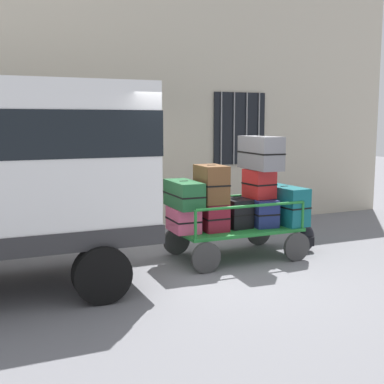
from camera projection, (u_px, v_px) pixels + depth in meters
The scene contains 14 objects.
ground_plane at pixel (198, 266), 7.60m from camera, with size 40.00×40.00×0.00m, color slate.
building_wall at pixel (137, 103), 9.88m from camera, with size 12.00×0.38×5.00m.
luggage_cart at pixel (235, 233), 8.03m from camera, with size 2.00×1.18×0.50m.
cart_railing at pixel (236, 205), 7.96m from camera, with size 1.88×1.04×0.43m.
suitcase_left_bottom at pixel (183, 219), 7.67m from camera, with size 0.40×0.61×0.37m.
suitcase_left_middle at pixel (184, 194), 7.60m from camera, with size 0.39×0.85×0.40m.
suitcase_midleft_bottom at pixel (211, 216), 7.80m from camera, with size 0.38×0.62×0.42m.
suitcase_midleft_middle at pixel (211, 184), 7.72m from camera, with size 0.41×0.61×0.58m.
suitcase_center_bottom at pixel (236, 213), 7.96m from camera, with size 0.41×0.49×0.46m.
suitcase_midright_bottom at pixel (260, 212), 8.15m from camera, with size 0.44×0.72×0.44m.
suitcase_midright_middle at pixel (259, 184), 8.12m from camera, with size 0.40×0.49×0.46m.
suitcase_midright_top at pixel (260, 153), 8.03m from camera, with size 0.44×0.96×0.53m.
suitcase_right_bottom at pixel (284, 205), 8.29m from camera, with size 0.44×0.95×0.61m.
backpack at pixel (307, 238), 8.46m from camera, with size 0.27×0.22×0.44m.
Camera 1 is at (-3.07, -6.70, 2.16)m, focal length 47.45 mm.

